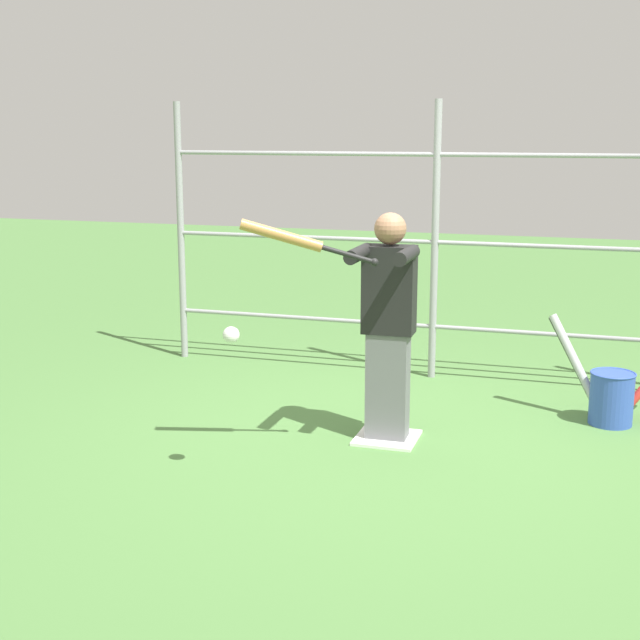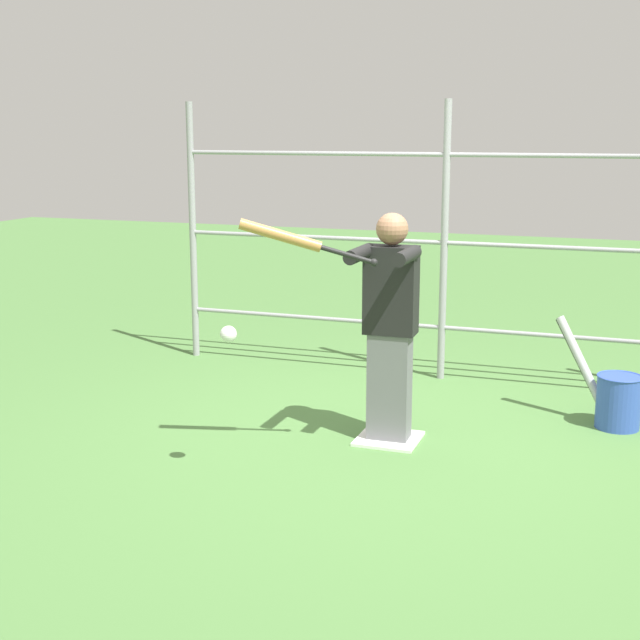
{
  "view_description": "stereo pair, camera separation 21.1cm",
  "coord_description": "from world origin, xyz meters",
  "px_view_note": "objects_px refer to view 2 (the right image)",
  "views": [
    {
      "loc": [
        -1.26,
        5.48,
        2.01
      ],
      "look_at": [
        0.34,
        0.39,
        0.87
      ],
      "focal_mm": 50.0,
      "sensor_mm": 36.0,
      "label": 1
    },
    {
      "loc": [
        -1.46,
        5.41,
        2.01
      ],
      "look_at": [
        0.34,
        0.39,
        0.87
      ],
      "focal_mm": 50.0,
      "sensor_mm": 36.0,
      "label": 2
    }
  ],
  "objects_px": {
    "batter": "(390,321)",
    "softball_in_flight": "(228,334)",
    "baseball_bat_swinging": "(292,239)",
    "bat_bucket": "(618,395)"
  },
  "relations": [
    {
      "from": "batter",
      "to": "baseball_bat_swinging",
      "type": "height_order",
      "value": "baseball_bat_swinging"
    },
    {
      "from": "softball_in_flight",
      "to": "bat_bucket",
      "type": "distance_m",
      "value": 2.81
    },
    {
      "from": "batter",
      "to": "bat_bucket",
      "type": "height_order",
      "value": "batter"
    },
    {
      "from": "baseball_bat_swinging",
      "to": "batter",
      "type": "bearing_deg",
      "value": -128.46
    },
    {
      "from": "baseball_bat_swinging",
      "to": "bat_bucket",
      "type": "distance_m",
      "value": 2.58
    },
    {
      "from": "batter",
      "to": "bat_bucket",
      "type": "relative_size",
      "value": 1.39
    },
    {
      "from": "baseball_bat_swinging",
      "to": "bat_bucket",
      "type": "relative_size",
      "value": 0.72
    },
    {
      "from": "softball_in_flight",
      "to": "bat_bucket",
      "type": "xyz_separation_m",
      "value": [
        -2.09,
        -1.77,
        -0.65
      ]
    },
    {
      "from": "baseball_bat_swinging",
      "to": "bat_bucket",
      "type": "xyz_separation_m",
      "value": [
        -1.85,
        -1.38,
        -1.16
      ]
    },
    {
      "from": "batter",
      "to": "softball_in_flight",
      "type": "height_order",
      "value": "batter"
    }
  ]
}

